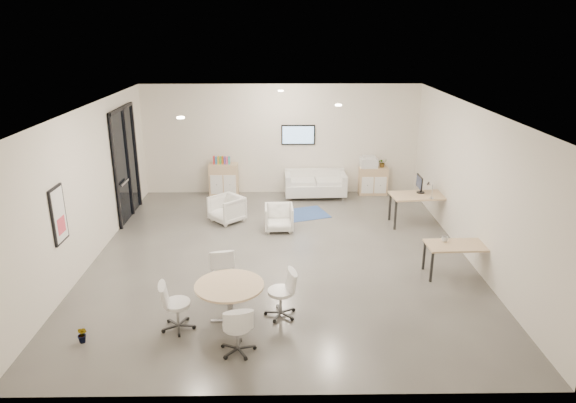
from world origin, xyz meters
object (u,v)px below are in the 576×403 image
(round_table, at_px, (229,289))
(sideboard_left, at_px, (224,180))
(desk_rear, at_px, (422,198))
(sideboard_right, at_px, (373,181))
(desk_front, at_px, (459,248))
(loveseat, at_px, (315,185))
(armchair_right, at_px, (279,217))
(armchair_left, at_px, (227,208))

(round_table, bearing_deg, sideboard_left, 96.79)
(desk_rear, xyz_separation_m, round_table, (-4.35, -4.43, -0.09))
(sideboard_right, xyz_separation_m, desk_front, (0.79, -5.28, 0.19))
(loveseat, xyz_separation_m, desk_rear, (2.50, -2.28, 0.35))
(armchair_right, height_order, desk_rear, desk_rear)
(sideboard_right, distance_m, armchair_right, 3.96)
(armchair_right, xyz_separation_m, round_table, (-0.81, -4.11, 0.27))
(sideboard_right, relative_size, armchair_right, 1.18)
(round_table, bearing_deg, armchair_left, 96.35)
(sideboard_right, relative_size, armchair_left, 1.11)
(sideboard_left, distance_m, round_table, 6.97)
(sideboard_left, height_order, round_table, sideboard_left)
(desk_front, bearing_deg, desk_rear, 88.46)
(sideboard_right, xyz_separation_m, armchair_right, (-2.77, -2.82, -0.06))
(sideboard_right, xyz_separation_m, round_table, (-3.58, -6.94, 0.21))
(sideboard_left, bearing_deg, desk_rear, -25.65)
(loveseat, relative_size, desk_front, 1.36)
(sideboard_right, bearing_deg, armchair_right, -134.50)
(sideboard_left, relative_size, loveseat, 0.53)
(armchair_left, distance_m, armchair_right, 1.46)
(armchair_right, distance_m, desk_front, 4.34)
(loveseat, height_order, armchair_left, loveseat)
(armchair_right, height_order, round_table, round_table)
(sideboard_left, bearing_deg, sideboard_right, 0.22)
(sideboard_right, xyz_separation_m, desk_rear, (0.77, -2.50, 0.30))
(armchair_right, height_order, desk_front, armchair_right)
(sideboard_left, xyz_separation_m, armchair_right, (1.63, -2.80, -0.12))
(sideboard_right, distance_m, desk_rear, 2.63)
(sideboard_right, distance_m, loveseat, 1.74)
(sideboard_right, height_order, round_table, sideboard_right)
(desk_rear, xyz_separation_m, desk_front, (0.02, -2.78, -0.11))
(armchair_left, bearing_deg, sideboard_right, 75.09)
(round_table, bearing_deg, armchair_right, 78.92)
(sideboard_left, height_order, loveseat, sideboard_left)
(sideboard_left, xyz_separation_m, armchair_left, (0.30, -2.21, -0.10))
(sideboard_right, height_order, armchair_left, sideboard_right)
(armchair_left, bearing_deg, desk_rear, 43.38)
(desk_rear, relative_size, desk_front, 1.21)
(sideboard_right, relative_size, loveseat, 0.46)
(desk_rear, height_order, desk_front, desk_rear)
(sideboard_left, distance_m, armchair_left, 2.23)
(sideboard_right, relative_size, desk_front, 0.63)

